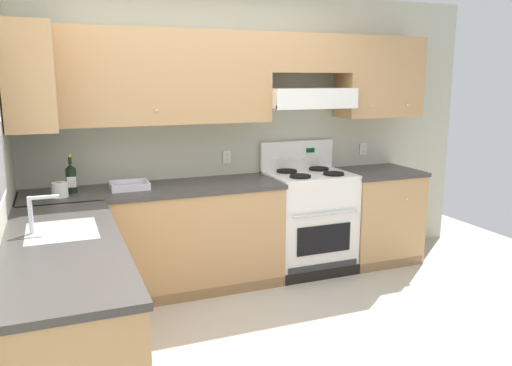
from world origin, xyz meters
TOP-DOWN VIEW (x-y plane):
  - ground_plane at (0.00, 0.00)m, footprint 7.04×7.04m
  - wall_back at (0.40, 1.53)m, footprint 4.68×0.57m
  - counter_back_run at (0.08, 1.24)m, footprint 3.60×0.65m
  - counter_left_run at (-1.24, -0.00)m, footprint 0.63×1.91m
  - stove at (0.93, 1.25)m, footprint 0.76×0.62m
  - wine_bottle at (-1.14, 1.29)m, footprint 0.08×0.08m
  - bowl at (-0.71, 1.27)m, footprint 0.30×0.26m
  - paper_towel_roll at (-1.24, 1.17)m, footprint 0.12×0.12m

SIDE VIEW (x-z plane):
  - ground_plane at x=0.00m, z-range 0.00..0.00m
  - counter_back_run at x=0.08m, z-range 0.00..0.91m
  - counter_left_run at x=-1.24m, z-range -0.11..1.03m
  - stove at x=0.93m, z-range -0.12..1.08m
  - bowl at x=-0.71m, z-range 0.90..0.96m
  - paper_towel_roll at x=-1.24m, z-range 0.91..1.02m
  - wine_bottle at x=-1.14m, z-range 0.88..1.18m
  - wall_back at x=0.40m, z-range 0.20..2.75m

